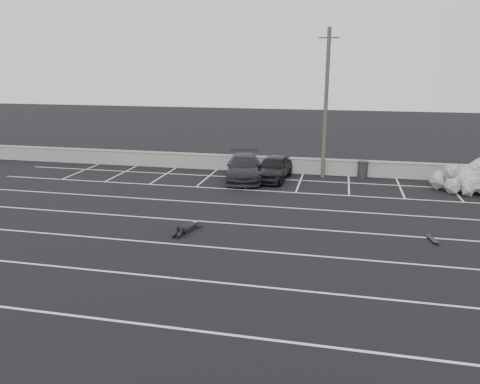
% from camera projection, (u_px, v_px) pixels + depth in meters
% --- Properties ---
extents(ground, '(120.00, 120.00, 0.00)m').
position_uv_depth(ground, '(248.00, 250.00, 18.59)').
color(ground, black).
rests_on(ground, ground).
extents(seawall, '(50.00, 0.45, 1.06)m').
position_uv_depth(seawall, '(289.00, 165.00, 31.63)').
color(seawall, gray).
rests_on(seawall, ground).
extents(stall_lines, '(36.00, 20.05, 0.01)m').
position_uv_depth(stall_lines, '(264.00, 216.00, 22.75)').
color(stall_lines, silver).
rests_on(stall_lines, ground).
extents(car_left, '(2.23, 4.70, 1.55)m').
position_uv_depth(car_left, '(273.00, 168.00, 29.73)').
color(car_left, black).
rests_on(car_left, ground).
extents(car_right, '(3.14, 5.62, 1.54)m').
position_uv_depth(car_right, '(244.00, 168.00, 29.75)').
color(car_right, black).
rests_on(car_right, ground).
extents(utility_pole, '(1.24, 0.25, 9.29)m').
position_uv_depth(utility_pole, '(326.00, 104.00, 29.29)').
color(utility_pole, '#4C4238').
rests_on(utility_pole, ground).
extents(trash_bin, '(0.85, 0.85, 1.08)m').
position_uv_depth(trash_bin, '(363.00, 169.00, 30.25)').
color(trash_bin, '#232325').
rests_on(trash_bin, ground).
extents(riprap_pile, '(5.42, 3.24, 1.64)m').
position_uv_depth(riprap_pile, '(472.00, 182.00, 26.79)').
color(riprap_pile, '#ADABA2').
rests_on(riprap_pile, ground).
extents(person, '(1.80, 2.68, 0.47)m').
position_uv_depth(person, '(189.00, 225.00, 20.82)').
color(person, black).
rests_on(person, ground).
extents(skateboard, '(0.40, 0.88, 0.10)m').
position_uv_depth(skateboard, '(433.00, 239.00, 19.52)').
color(skateboard, black).
rests_on(skateboard, ground).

